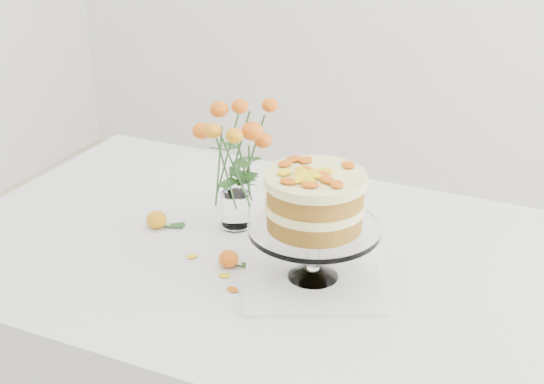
# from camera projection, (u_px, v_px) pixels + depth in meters

# --- Properties ---
(table) EXTENTS (1.43, 0.93, 0.76)m
(table) POSITION_uv_depth(u_px,v_px,m) (262.00, 280.00, 1.70)
(table) COLOR tan
(table) RESTS_ON ground
(napkin) EXTENTS (0.37, 0.37, 0.01)m
(napkin) POSITION_uv_depth(u_px,v_px,m) (313.00, 278.00, 1.54)
(napkin) COLOR white
(napkin) RESTS_ON table
(cake_stand) EXTENTS (0.26, 0.26, 0.24)m
(cake_stand) POSITION_uv_depth(u_px,v_px,m) (315.00, 206.00, 1.47)
(cake_stand) COLOR white
(cake_stand) RESTS_ON napkin
(rose_vase) EXTENTS (0.29, 0.29, 0.34)m
(rose_vase) POSITION_uv_depth(u_px,v_px,m) (234.00, 146.00, 1.67)
(rose_vase) COLOR white
(rose_vase) RESTS_ON table
(loose_rose_near) EXTENTS (0.08, 0.05, 0.04)m
(loose_rose_near) POSITION_uv_depth(u_px,v_px,m) (157.00, 220.00, 1.74)
(loose_rose_near) COLOR orange
(loose_rose_near) RESTS_ON table
(loose_rose_far) EXTENTS (0.08, 0.04, 0.04)m
(loose_rose_far) POSITION_uv_depth(u_px,v_px,m) (229.00, 259.00, 1.59)
(loose_rose_far) COLOR #D35D0A
(loose_rose_far) RESTS_ON table
(stray_petal_a) EXTENTS (0.03, 0.02, 0.00)m
(stray_petal_a) POSITION_uv_depth(u_px,v_px,m) (192.00, 257.00, 1.63)
(stray_petal_a) COLOR yellow
(stray_petal_a) RESTS_ON table
(stray_petal_b) EXTENTS (0.03, 0.02, 0.00)m
(stray_petal_b) POSITION_uv_depth(u_px,v_px,m) (224.00, 276.00, 1.55)
(stray_petal_b) COLOR yellow
(stray_petal_b) RESTS_ON table
(stray_petal_c) EXTENTS (0.03, 0.02, 0.00)m
(stray_petal_c) POSITION_uv_depth(u_px,v_px,m) (232.00, 290.00, 1.51)
(stray_petal_c) COLOR yellow
(stray_petal_c) RESTS_ON table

